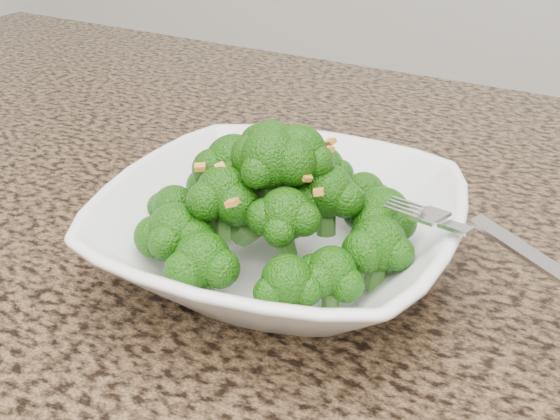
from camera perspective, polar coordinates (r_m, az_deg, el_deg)
The scene contains 5 objects.
granite_counter at distance 0.50m, azimuth 0.18°, elevation -8.55°, with size 1.64×1.04×0.03m, color brown.
bowl at distance 0.50m, azimuth -0.00°, elevation -1.93°, with size 0.25×0.25×0.06m, color white.
broccoli_pile at distance 0.47m, azimuth -0.00°, elevation 5.13°, with size 0.22×0.22×0.07m, color #1A570A, non-canonical shape.
garlic_topping at distance 0.45m, azimuth -0.00°, elevation 9.66°, with size 0.13×0.13×0.01m, color gold, non-canonical shape.
fork at distance 0.45m, azimuth 14.55°, elevation -1.53°, with size 0.17×0.03×0.01m, color silver, non-canonical shape.
Camera 1 is at (0.19, -0.04, 1.18)m, focal length 45.00 mm.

